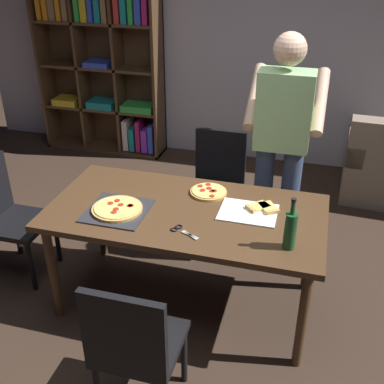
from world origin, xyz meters
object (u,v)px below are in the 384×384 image
(dining_table, at_px, (186,219))
(chair_near_camera, at_px, (134,344))
(bookshelf, at_px, (103,61))
(pepperoni_pizza_on_tray, at_px, (117,209))
(kitchen_scissors, at_px, (181,230))
(second_pizza_plain, at_px, (208,192))
(chair_far_side, at_px, (217,179))
(wine_bottle, at_px, (290,230))
(person_serving_pizza, at_px, (281,140))
(chair_left_end, at_px, (6,212))

(dining_table, relative_size, chair_near_camera, 1.96)
(bookshelf, distance_m, pepperoni_pizza_on_tray, 2.82)
(pepperoni_pizza_on_tray, distance_m, kitchen_scissors, 0.47)
(dining_table, bearing_deg, second_pizza_plain, 70.56)
(chair_far_side, distance_m, pepperoni_pizza_on_tray, 1.17)
(second_pizza_plain, bearing_deg, wine_bottle, -40.07)
(chair_far_side, relative_size, bookshelf, 0.46)
(chair_far_side, relative_size, kitchen_scissors, 4.63)
(chair_near_camera, distance_m, bookshelf, 3.74)
(dining_table, relative_size, second_pizza_plain, 7.10)
(dining_table, xyz_separation_m, person_serving_pizza, (0.51, 0.71, 0.32))
(dining_table, bearing_deg, chair_far_side, 90.00)
(chair_far_side, relative_size, second_pizza_plain, 3.63)
(dining_table, xyz_separation_m, pepperoni_pizza_on_tray, (-0.41, -0.13, 0.09))
(chair_far_side, relative_size, chair_left_end, 1.00)
(chair_near_camera, xyz_separation_m, chair_left_end, (-1.37, 0.93, 0.00))
(chair_near_camera, height_order, chair_far_side, same)
(chair_near_camera, relative_size, chair_left_end, 1.00)
(chair_near_camera, distance_m, wine_bottle, 1.03)
(chair_far_side, xyz_separation_m, person_serving_pizza, (0.51, -0.22, 0.49))
(chair_left_end, xyz_separation_m, wine_bottle, (2.03, -0.24, 0.36))
(chair_near_camera, xyz_separation_m, pepperoni_pizza_on_tray, (-0.41, 0.80, 0.25))
(person_serving_pizza, bearing_deg, wine_bottle, -80.31)
(dining_table, bearing_deg, wine_bottle, -19.72)
(person_serving_pizza, bearing_deg, chair_near_camera, -107.17)
(chair_near_camera, distance_m, chair_left_end, 1.65)
(person_serving_pizza, xyz_separation_m, pepperoni_pizza_on_tray, (-0.92, -0.84, -0.23))
(chair_near_camera, relative_size, second_pizza_plain, 3.63)
(chair_left_end, height_order, bookshelf, bookshelf)
(person_serving_pizza, bearing_deg, second_pizza_plain, -132.27)
(wine_bottle, relative_size, kitchen_scissors, 1.63)
(chair_near_camera, relative_size, chair_far_side, 1.00)
(person_serving_pizza, xyz_separation_m, second_pizza_plain, (-0.42, -0.46, -0.24))
(pepperoni_pizza_on_tray, height_order, kitchen_scissors, pepperoni_pizza_on_tray)
(person_serving_pizza, bearing_deg, kitchen_scissors, -115.92)
(wine_bottle, bearing_deg, chair_far_side, 119.76)
(kitchen_scissors, bearing_deg, wine_bottle, 0.37)
(bookshelf, distance_m, wine_bottle, 3.50)
(chair_left_end, xyz_separation_m, bookshelf, (-0.28, 2.38, 0.52))
(chair_left_end, bearing_deg, person_serving_pizza, 20.77)
(chair_near_camera, height_order, kitchen_scissors, chair_near_camera)
(dining_table, bearing_deg, pepperoni_pizza_on_tray, -161.94)
(dining_table, distance_m, wine_bottle, 0.74)
(chair_near_camera, distance_m, second_pizza_plain, 1.21)
(chair_far_side, height_order, chair_left_end, same)
(dining_table, xyz_separation_m, chair_near_camera, (-0.00, -0.93, -0.17))
(dining_table, xyz_separation_m, bookshelf, (-1.65, 2.38, 0.36))
(pepperoni_pizza_on_tray, distance_m, second_pizza_plain, 0.63)
(dining_table, xyz_separation_m, wine_bottle, (0.67, -0.24, 0.19))
(person_serving_pizza, relative_size, pepperoni_pizza_on_tray, 4.59)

